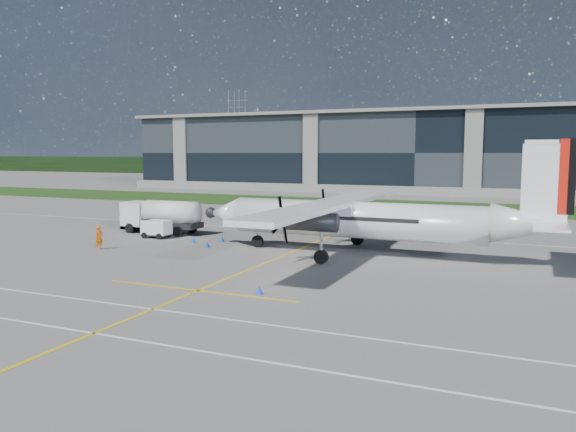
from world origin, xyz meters
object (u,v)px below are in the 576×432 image
at_px(baggage_tug, 156,229).
at_px(fuel_tanker_truck, 156,217).
at_px(pylon_west, 237,132).
at_px(safety_cone_portwing, 259,290).
at_px(safety_cone_stbdwing, 379,227).
at_px(ground_crew_person, 99,236).
at_px(safety_cone_nose_port, 208,244).
at_px(turboprop_aircraft, 368,199).
at_px(safety_cone_nose_stbd, 222,239).
at_px(safety_cone_fwd, 193,240).

bearing_deg(baggage_tug, fuel_tanker_truck, 126.61).
bearing_deg(pylon_west, safety_cone_portwing, -60.91).
xyz_separation_m(safety_cone_portwing, safety_cone_stbdwing, (-0.59, 27.88, 0.00)).
relative_size(pylon_west, safety_cone_stbdwing, 60.00).
xyz_separation_m(baggage_tug, ground_crew_person, (-0.41, -6.76, 0.28)).
relative_size(baggage_tug, safety_cone_portwing, 5.25).
xyz_separation_m(safety_cone_nose_port, safety_cone_portwing, (10.45, -11.70, 0.00)).
bearing_deg(fuel_tanker_truck, ground_crew_person, -80.76).
xyz_separation_m(turboprop_aircraft, ground_crew_person, (-19.92, -5.86, -3.14)).
relative_size(fuel_tanker_truck, safety_cone_stbdwing, 16.50).
height_order(turboprop_aircraft, safety_cone_portwing, turboprop_aircraft).
distance_m(pylon_west, safety_cone_nose_stbd, 160.23).
bearing_deg(safety_cone_nose_stbd, safety_cone_fwd, -144.11).
height_order(pylon_west, turboprop_aircraft, pylon_west).
distance_m(baggage_tug, safety_cone_portwing, 22.49).
distance_m(fuel_tanker_truck, baggage_tug, 3.32).
bearing_deg(pylon_west, safety_cone_nose_stbd, -61.75).
distance_m(safety_cone_portwing, safety_cone_stbdwing, 27.89).
bearing_deg(safety_cone_fwd, turboprop_aircraft, 0.25).
bearing_deg(safety_cone_stbdwing, ground_crew_person, -130.15).
relative_size(baggage_tug, safety_cone_nose_stbd, 5.25).
bearing_deg(ground_crew_person, safety_cone_nose_port, -49.92).
distance_m(pylon_west, safety_cone_nose_port, 163.14).
height_order(turboprop_aircraft, safety_cone_stbdwing, turboprop_aircraft).
relative_size(ground_crew_person, safety_cone_fwd, 4.27).
bearing_deg(baggage_tug, ground_crew_person, -93.44).
bearing_deg(turboprop_aircraft, pylon_west, 121.97).
bearing_deg(baggage_tug, safety_cone_stbdwing, 39.02).
xyz_separation_m(pylon_west, safety_cone_portwing, (86.41, -155.32, -14.75)).
relative_size(fuel_tanker_truck, safety_cone_portwing, 16.50).
relative_size(safety_cone_portwing, safety_cone_stbdwing, 1.00).
distance_m(baggage_tug, ground_crew_person, 6.78).
height_order(baggage_tug, safety_cone_portwing, baggage_tug).
height_order(safety_cone_nose_port, safety_cone_fwd, same).
height_order(turboprop_aircraft, fuel_tanker_truck, turboprop_aircraft).
bearing_deg(safety_cone_portwing, safety_cone_fwd, 134.01).
bearing_deg(safety_cone_stbdwing, fuel_tanker_truck, -149.56).
xyz_separation_m(safety_cone_nose_stbd, safety_cone_portwing, (10.89, -14.77, 0.00)).
distance_m(baggage_tug, safety_cone_nose_stbd, 6.50).
distance_m(safety_cone_nose_stbd, safety_cone_stbdwing, 16.67).
distance_m(turboprop_aircraft, safety_cone_portwing, 14.14).
distance_m(safety_cone_nose_port, safety_cone_portwing, 15.69).
bearing_deg(safety_cone_fwd, safety_cone_nose_port, -34.00).
bearing_deg(ground_crew_person, safety_cone_portwing, -102.59).
height_order(fuel_tanker_truck, safety_cone_fwd, fuel_tanker_truck).
bearing_deg(fuel_tanker_truck, safety_cone_nose_port, -30.54).
bearing_deg(safety_cone_portwing, fuel_tanker_truck, 138.76).
height_order(turboprop_aircraft, safety_cone_nose_stbd, turboprop_aircraft).
distance_m(safety_cone_portwing, safety_cone_fwd, 18.54).
xyz_separation_m(baggage_tug, safety_cone_stbdwing, (16.76, 13.58, -0.54)).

